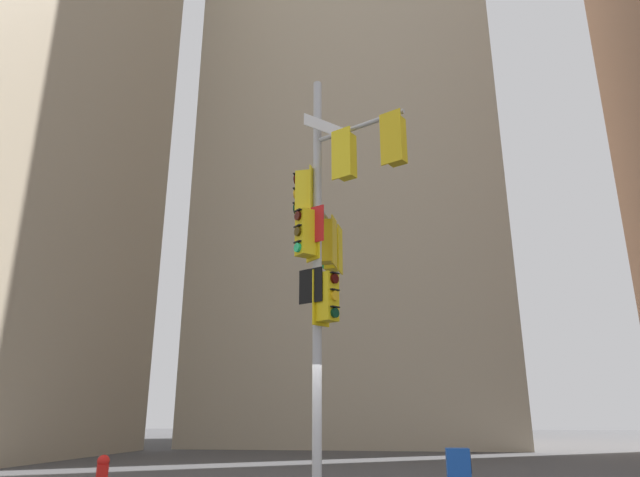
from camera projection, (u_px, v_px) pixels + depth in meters
The scene contains 4 objects.
building_mid_block at pixel (353, 129), 40.03m from camera, with size 16.77×16.77×42.17m, color tan.
signal_pole_assembly at pixel (329, 230), 12.10m from camera, with size 2.53×2.98×8.99m.
fire_hydrant at pixel (102, 477), 10.60m from camera, with size 0.33×0.23×0.82m.
newspaper_box at pixel (459, 474), 10.73m from camera, with size 0.45×0.36×0.93m.
Camera 1 is at (1.72, -11.31, 1.52)m, focal length 31.46 mm.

